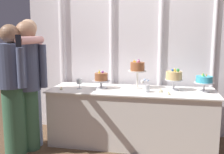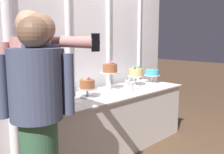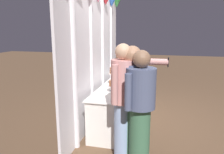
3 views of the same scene
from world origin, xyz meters
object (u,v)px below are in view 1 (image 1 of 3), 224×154
Objects in this scene: wine_glass at (79,82)px; guest_man_pink_jacket at (28,80)px; tealight_far_left at (61,89)px; cake_display_leftmost at (101,78)px; cake_display_midleft at (137,69)px; tealight_near_left at (161,91)px; guest_man_dark_suit at (13,86)px; cake_display_midright at (174,77)px; guest_girl_blue_dress at (31,77)px; cake_display_rightmost at (204,81)px; cake_table at (131,117)px; tealight_near_right at (169,94)px; flower_vase at (146,87)px.

guest_man_pink_jacket reaches higher than wine_glass.
tealight_far_left is (-0.21, -0.10, -0.08)m from wine_glass.
cake_display_midleft is at bearing 12.26° from cake_display_leftmost.
cake_display_leftmost is 0.79m from tealight_near_left.
wine_glass is at bearing 35.73° from guest_man_dark_suit.
guest_man_dark_suit is at bearing -164.53° from tealight_near_left.
wine_glass is at bearing -173.05° from cake_display_midright.
guest_girl_blue_dress is 0.27m from guest_man_dark_suit.
cake_display_midright is 0.37m from cake_display_rightmost.
guest_man_dark_suit is at bearing -154.54° from cake_display_midleft.
guest_man_pink_jacket reaches higher than cake_display_rightmost.
guest_girl_blue_dress is (-0.56, -0.23, 0.08)m from wine_glass.
cake_table is 0.98m from tealight_far_left.
guest_man_pink_jacket is (-1.73, -0.49, -0.02)m from cake_display_midright.
tealight_far_left is at bearing -162.78° from cake_display_midleft.
guest_girl_blue_dress is at bearing -161.84° from cake_display_midleft.
tealight_near_right is (0.46, -0.20, 0.37)m from cake_table.
wine_glass is at bearing -161.88° from cake_display_leftmost.
cake_table is 0.63m from cake_display_midleft.
flower_vase is (-0.34, -0.18, -0.11)m from cake_display_midright.
guest_girl_blue_dress reaches higher than guest_man_dark_suit.
cake_display_leftmost is 0.49m from cake_display_midleft.
guest_man_pink_jacket reaches higher than cake_table.
wine_glass is 0.64m from guest_man_pink_jacket.
tealight_near_left is (0.37, -0.07, 0.37)m from cake_table.
tealight_near_right is at bearing -6.71° from wine_glass.
wine_glass is at bearing 22.80° from guest_girl_blue_dress.
cake_display_rightmost reaches higher than cake_table.
tealight_far_left is at bearing 178.69° from tealight_near_right.
flower_vase is at bearing 3.70° from tealight_far_left.
wine_glass is 3.34× the size of tealight_far_left.
wine_glass is 0.61m from guest_girl_blue_dress.
cake_display_midleft reaches higher than tealight_far_left.
tealight_far_left reaches higher than cake_table.
cake_display_leftmost is 0.90m from tealight_near_right.
wine_glass is 0.87m from flower_vase.
cake_display_midleft is 1.55m from guest_man_dark_suit.
guest_man_pink_jacket is (-0.80, -0.43, 0.03)m from cake_display_leftmost.
flower_vase is (0.13, -0.22, -0.20)m from cake_display_midleft.
cake_display_midright is at bearing 18.45° from guest_man_dark_suit.
cake_display_midright reaches higher than wine_glass.
cake_display_midright is 0.18× the size of guest_man_dark_suit.
cake_table is at bearing 13.86° from guest_girl_blue_dress.
cake_display_leftmost is at bearing 168.31° from flower_vase.
tealight_far_left is 0.87× the size of tealight_near_right.
guest_man_dark_suit is (-0.45, -0.37, 0.09)m from tealight_far_left.
wine_glass is (-0.68, -0.07, 0.45)m from cake_table.
cake_table is 7.56× the size of cake_display_midright.
tealight_far_left is at bearing 39.51° from guest_man_dark_suit.
guest_girl_blue_dress is (-1.61, -0.23, 0.16)m from tealight_near_left.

